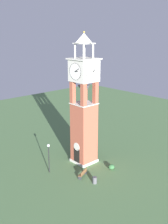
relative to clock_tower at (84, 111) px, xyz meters
The scene contains 6 objects.
ground 7.25m from the clock_tower, 96.45° to the left, with size 80.00×80.00×0.00m, color #517547.
clock_tower is the anchor object (origin of this frame).
park_bench 7.98m from the clock_tower, 44.51° to the right, with size 1.01×1.65×0.95m.
lamp_post 7.04m from the clock_tower, 97.52° to the right, with size 0.36×0.36×3.85m.
trash_bin 8.98m from the clock_tower, 30.16° to the right, with size 0.52×0.52×0.80m, color #4C4C51.
shrub_near_entry 8.09m from the clock_tower, 15.08° to the left, with size 0.79×0.79×0.65m, color #336638.
Camera 1 is at (25.24, -23.24, 17.24)m, focal length 44.17 mm.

